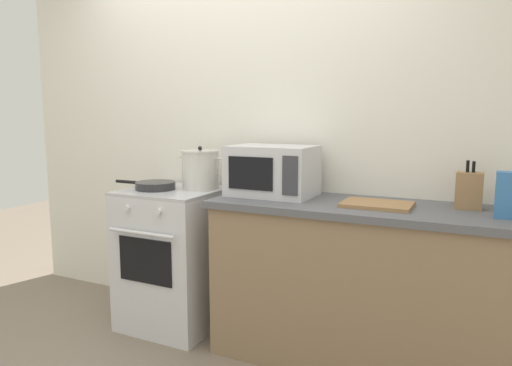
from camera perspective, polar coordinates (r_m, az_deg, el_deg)
back_wall at (r=3.09m, az=3.78°, el=5.43°), size 4.40×0.10×2.50m
lower_cabinet_right at (r=2.74m, az=12.71°, el=-12.48°), size 1.64×0.56×0.88m
countertop_right at (r=2.61m, az=13.03°, el=-3.00°), size 1.70×0.60×0.04m
stove at (r=3.22m, az=-9.87°, el=-8.88°), size 0.60×0.64×0.92m
stock_pot at (r=3.09m, az=-6.79°, el=1.63°), size 0.33×0.25×0.28m
frying_pan at (r=3.13m, az=-12.23°, el=-0.30°), size 0.46×0.26×0.05m
microwave at (r=2.82m, az=2.04°, el=1.52°), size 0.50×0.37×0.30m
cutting_board at (r=2.58m, az=14.52°, el=-2.54°), size 0.36×0.26×0.02m
knife_block at (r=2.65m, az=24.52°, el=-0.82°), size 0.13×0.10×0.25m
pasta_box at (r=2.48m, az=28.01°, el=-1.29°), size 0.08×0.08×0.22m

